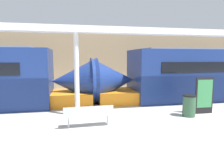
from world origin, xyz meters
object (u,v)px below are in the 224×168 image
at_px(train_left, 224,75).
at_px(trash_bin, 189,106).
at_px(support_column_near, 77,75).
at_px(bench_near, 89,114).
at_px(poster_board, 204,95).

height_order(train_left, trash_bin, train_left).
distance_m(train_left, support_column_near, 10.00).
distance_m(bench_near, trash_bin, 4.56).
bearing_deg(bench_near, poster_board, 6.48).
xyz_separation_m(trash_bin, support_column_near, (-4.90, 1.06, 1.36)).
height_order(bench_near, poster_board, poster_board).
xyz_separation_m(bench_near, trash_bin, (4.53, 0.55, -0.02)).
height_order(poster_board, support_column_near, support_column_near).
distance_m(bench_near, support_column_near, 2.12).
bearing_deg(trash_bin, bench_near, -173.13).
height_order(trash_bin, poster_board, poster_board).
xyz_separation_m(train_left, bench_near, (-9.30, -4.13, -1.01)).
relative_size(train_left, bench_near, 9.35).
xyz_separation_m(bench_near, support_column_near, (-0.37, 1.60, 1.33)).
relative_size(train_left, poster_board, 10.09).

